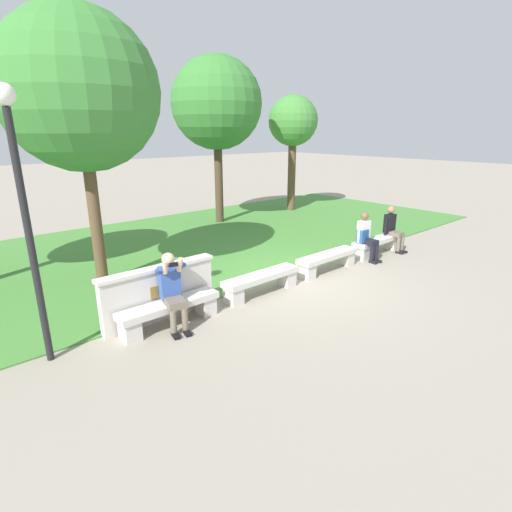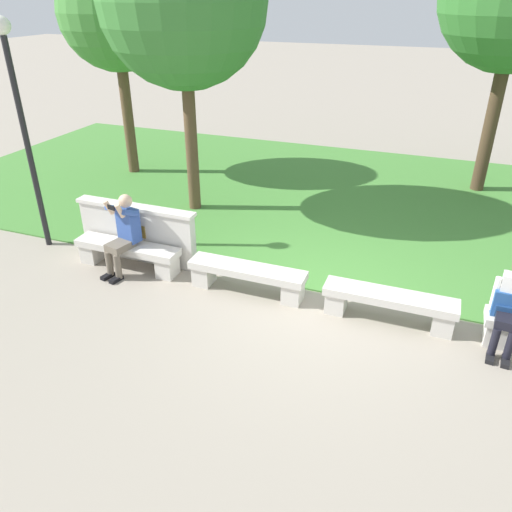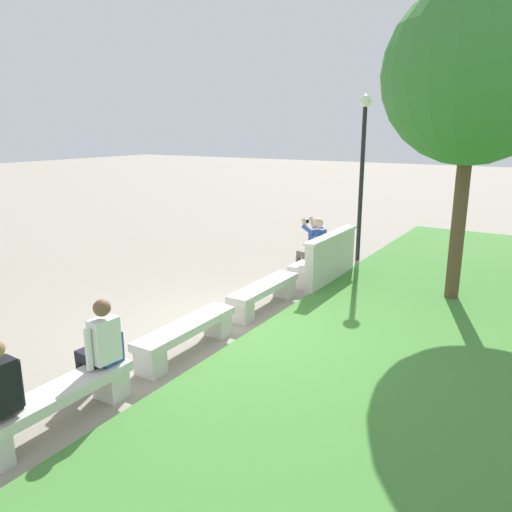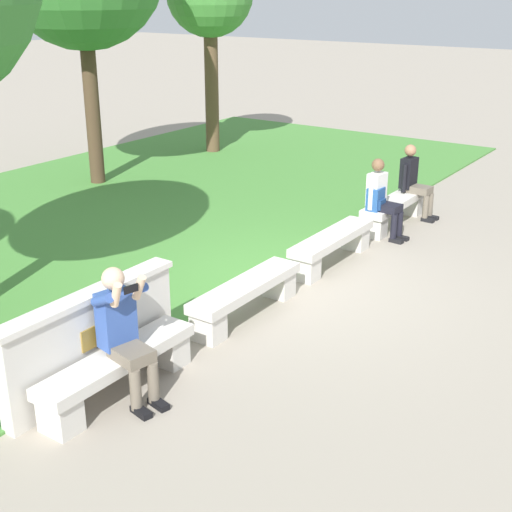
% 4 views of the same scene
% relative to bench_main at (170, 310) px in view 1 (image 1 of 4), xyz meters
% --- Properties ---
extents(ground_plane, '(80.00, 80.00, 0.00)m').
position_rel_bench_main_xyz_m(ground_plane, '(3.23, 0.00, -0.30)').
color(ground_plane, gray).
extents(grass_strip, '(20.31, 8.00, 0.03)m').
position_rel_bench_main_xyz_m(grass_strip, '(3.23, 4.38, -0.28)').
color(grass_strip, '#478438').
rests_on(grass_strip, ground).
extents(bench_main, '(1.85, 0.40, 0.45)m').
position_rel_bench_main_xyz_m(bench_main, '(0.00, 0.00, 0.00)').
color(bench_main, beige).
rests_on(bench_main, ground).
extents(bench_near, '(1.85, 0.40, 0.45)m').
position_rel_bench_main_xyz_m(bench_near, '(2.15, 0.00, 0.00)').
color(bench_near, beige).
rests_on(bench_near, ground).
extents(bench_mid, '(1.85, 0.40, 0.45)m').
position_rel_bench_main_xyz_m(bench_mid, '(4.31, 0.00, 0.00)').
color(bench_mid, beige).
rests_on(bench_mid, ground).
extents(bench_far, '(1.85, 0.40, 0.45)m').
position_rel_bench_main_xyz_m(bench_far, '(6.46, 0.00, 0.00)').
color(bench_far, beige).
rests_on(bench_far, ground).
extents(backrest_wall_with_plaque, '(2.20, 0.24, 1.01)m').
position_rel_bench_main_xyz_m(backrest_wall_with_plaque, '(0.00, 0.34, 0.22)').
color(backrest_wall_with_plaque, beige).
rests_on(backrest_wall_with_plaque, ground).
extents(person_photographer, '(0.53, 0.77, 1.32)m').
position_rel_bench_main_xyz_m(person_photographer, '(0.03, -0.08, 0.44)').
color(person_photographer, black).
rests_on(person_photographer, ground).
extents(person_distant, '(0.48, 0.70, 1.26)m').
position_rel_bench_main_xyz_m(person_distant, '(5.79, -0.07, 0.37)').
color(person_distant, black).
rests_on(person_distant, ground).
extents(person_companion, '(0.48, 0.68, 1.26)m').
position_rel_bench_main_xyz_m(person_companion, '(7.06, -0.07, 0.37)').
color(person_companion, black).
rests_on(person_companion, ground).
extents(backpack, '(0.28, 0.24, 0.43)m').
position_rel_bench_main_xyz_m(backpack, '(5.72, 0.01, 0.33)').
color(backpack, '#234C8C').
rests_on(backpack, bench_far).
extents(tree_behind_wall, '(3.12, 3.12, 5.72)m').
position_rel_bench_main_xyz_m(tree_behind_wall, '(5.55, 6.10, 3.84)').
color(tree_behind_wall, '#4C3826').
rests_on(tree_behind_wall, ground).
extents(tree_left_background, '(3.09, 3.09, 5.55)m').
position_rel_bench_main_xyz_m(tree_left_background, '(-0.14, 2.73, 3.69)').
color(tree_left_background, brown).
rests_on(tree_left_background, ground).
extents(tree_right_background, '(1.98, 1.98, 4.63)m').
position_rel_bench_main_xyz_m(tree_right_background, '(9.20, 5.96, 3.26)').
color(tree_right_background, brown).
rests_on(tree_right_background, ground).
extents(lamp_post, '(0.28, 0.28, 3.85)m').
position_rel_bench_main_xyz_m(lamp_post, '(-1.91, 0.22, 2.22)').
color(lamp_post, black).
rests_on(lamp_post, ground).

